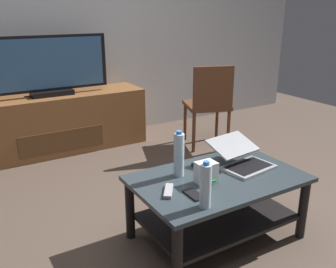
{
  "coord_description": "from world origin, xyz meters",
  "views": [
    {
      "loc": [
        -1.24,
        -1.82,
        1.44
      ],
      "look_at": [
        0.05,
        0.32,
        0.59
      ],
      "focal_mm": 39.34,
      "sensor_mm": 36.0,
      "label": 1
    }
  ],
  "objects_px": {
    "coffee_table": "(217,196)",
    "water_bottle_near": "(206,186)",
    "router_box": "(206,172)",
    "cell_phone": "(194,195)",
    "television": "(49,67)",
    "soundbar_remote": "(169,191)",
    "water_bottle_far": "(179,155)",
    "dining_chair": "(209,102)",
    "tv_remote": "(200,168)",
    "media_cabinet": "(55,123)",
    "laptop": "(242,158)"
  },
  "relations": [
    {
      "from": "coffee_table",
      "to": "water_bottle_near",
      "type": "relative_size",
      "value": 4.03
    },
    {
      "from": "coffee_table",
      "to": "router_box",
      "type": "height_order",
      "value": "router_box"
    },
    {
      "from": "water_bottle_near",
      "to": "cell_phone",
      "type": "distance_m",
      "value": 0.18
    },
    {
      "from": "coffee_table",
      "to": "water_bottle_near",
      "type": "bearing_deg",
      "value": -138.76
    },
    {
      "from": "television",
      "to": "cell_phone",
      "type": "distance_m",
      "value": 2.29
    },
    {
      "from": "water_bottle_near",
      "to": "soundbar_remote",
      "type": "relative_size",
      "value": 1.65
    },
    {
      "from": "cell_phone",
      "to": "water_bottle_far",
      "type": "bearing_deg",
      "value": 75.76
    },
    {
      "from": "dining_chair",
      "to": "water_bottle_near",
      "type": "relative_size",
      "value": 3.41
    },
    {
      "from": "dining_chair",
      "to": "tv_remote",
      "type": "height_order",
      "value": "dining_chair"
    },
    {
      "from": "media_cabinet",
      "to": "soundbar_remote",
      "type": "bearing_deg",
      "value": -87.32
    },
    {
      "from": "coffee_table",
      "to": "laptop",
      "type": "bearing_deg",
      "value": 12.47
    },
    {
      "from": "television",
      "to": "water_bottle_far",
      "type": "height_order",
      "value": "television"
    },
    {
      "from": "water_bottle_far",
      "to": "router_box",
      "type": "bearing_deg",
      "value": -62.19
    },
    {
      "from": "coffee_table",
      "to": "water_bottle_far",
      "type": "relative_size",
      "value": 3.58
    },
    {
      "from": "tv_remote",
      "to": "soundbar_remote",
      "type": "bearing_deg",
      "value": -148.86
    },
    {
      "from": "tv_remote",
      "to": "soundbar_remote",
      "type": "height_order",
      "value": "same"
    },
    {
      "from": "coffee_table",
      "to": "laptop",
      "type": "relative_size",
      "value": 2.62
    },
    {
      "from": "tv_remote",
      "to": "soundbar_remote",
      "type": "distance_m",
      "value": 0.38
    },
    {
      "from": "water_bottle_near",
      "to": "tv_remote",
      "type": "bearing_deg",
      "value": 57.52
    },
    {
      "from": "laptop",
      "to": "water_bottle_far",
      "type": "height_order",
      "value": "water_bottle_far"
    },
    {
      "from": "laptop",
      "to": "water_bottle_far",
      "type": "relative_size",
      "value": 1.36
    },
    {
      "from": "television",
      "to": "cell_phone",
      "type": "relative_size",
      "value": 8.41
    },
    {
      "from": "television",
      "to": "water_bottle_far",
      "type": "xyz_separation_m",
      "value": [
        0.28,
        -1.97,
        -0.31
      ]
    },
    {
      "from": "coffee_table",
      "to": "water_bottle_near",
      "type": "height_order",
      "value": "water_bottle_near"
    },
    {
      "from": "dining_chair",
      "to": "cell_phone",
      "type": "height_order",
      "value": "dining_chair"
    },
    {
      "from": "cell_phone",
      "to": "soundbar_remote",
      "type": "distance_m",
      "value": 0.15
    },
    {
      "from": "television",
      "to": "water_bottle_near",
      "type": "relative_size",
      "value": 4.46
    },
    {
      "from": "router_box",
      "to": "television",
      "type": "bearing_deg",
      "value": 99.7
    },
    {
      "from": "soundbar_remote",
      "to": "tv_remote",
      "type": "bearing_deg",
      "value": 61.41
    },
    {
      "from": "television",
      "to": "dining_chair",
      "type": "bearing_deg",
      "value": -27.1
    },
    {
      "from": "dining_chair",
      "to": "water_bottle_far",
      "type": "relative_size",
      "value": 3.03
    },
    {
      "from": "router_box",
      "to": "cell_phone",
      "type": "distance_m",
      "value": 0.2
    },
    {
      "from": "coffee_table",
      "to": "router_box",
      "type": "distance_m",
      "value": 0.23
    },
    {
      "from": "media_cabinet",
      "to": "dining_chair",
      "type": "distance_m",
      "value": 1.64
    },
    {
      "from": "laptop",
      "to": "water_bottle_far",
      "type": "xyz_separation_m",
      "value": [
        -0.44,
        0.09,
        0.09
      ]
    },
    {
      "from": "router_box",
      "to": "tv_remote",
      "type": "xyz_separation_m",
      "value": [
        0.07,
        0.17,
        -0.06
      ]
    },
    {
      "from": "water_bottle_near",
      "to": "cell_phone",
      "type": "height_order",
      "value": "water_bottle_near"
    },
    {
      "from": "dining_chair",
      "to": "tv_remote",
      "type": "distance_m",
      "value": 1.59
    },
    {
      "from": "water_bottle_far",
      "to": "soundbar_remote",
      "type": "bearing_deg",
      "value": -136.62
    },
    {
      "from": "router_box",
      "to": "water_bottle_far",
      "type": "distance_m",
      "value": 0.21
    },
    {
      "from": "cell_phone",
      "to": "laptop",
      "type": "bearing_deg",
      "value": 19.24
    },
    {
      "from": "media_cabinet",
      "to": "laptop",
      "type": "xyz_separation_m",
      "value": [
        0.72,
        -2.08,
        0.19
      ]
    },
    {
      "from": "soundbar_remote",
      "to": "router_box",
      "type": "bearing_deg",
      "value": 34.52
    },
    {
      "from": "soundbar_remote",
      "to": "coffee_table",
      "type": "bearing_deg",
      "value": 38.65
    },
    {
      "from": "router_box",
      "to": "soundbar_remote",
      "type": "xyz_separation_m",
      "value": [
        -0.26,
        0.01,
        -0.06
      ]
    },
    {
      "from": "water_bottle_near",
      "to": "cell_phone",
      "type": "relative_size",
      "value": 1.89
    },
    {
      "from": "media_cabinet",
      "to": "cell_phone",
      "type": "xyz_separation_m",
      "value": [
        0.21,
        -2.26,
        0.14
      ]
    },
    {
      "from": "television",
      "to": "dining_chair",
      "type": "relative_size",
      "value": 1.31
    },
    {
      "from": "water_bottle_near",
      "to": "cell_phone",
      "type": "bearing_deg",
      "value": 80.88
    },
    {
      "from": "water_bottle_far",
      "to": "tv_remote",
      "type": "bearing_deg",
      "value": -0.59
    }
  ]
}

